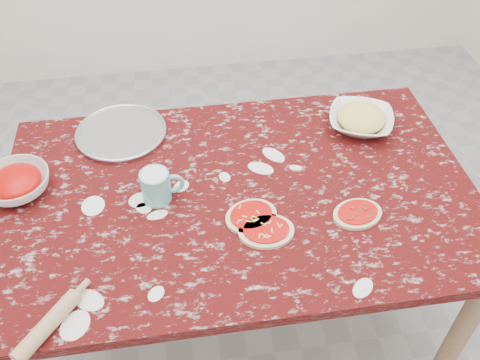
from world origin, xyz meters
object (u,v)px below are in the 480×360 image
(worktable, at_px, (240,207))
(rolling_pin, at_px, (47,326))
(pizza_tray, at_px, (121,133))
(sauce_bowl, at_px, (17,184))
(flour_mug, at_px, (157,186))
(cheese_bowl, at_px, (361,121))

(worktable, height_order, rolling_pin, rolling_pin)
(pizza_tray, distance_m, sauce_bowl, 0.43)
(pizza_tray, height_order, sauce_bowl, sauce_bowl)
(worktable, relative_size, flour_mug, 11.11)
(cheese_bowl, distance_m, rolling_pin, 1.30)
(pizza_tray, xyz_separation_m, sauce_bowl, (-0.34, -0.26, 0.03))
(pizza_tray, bearing_deg, sauce_bowl, -142.99)
(worktable, height_order, flour_mug, flour_mug)
(cheese_bowl, xyz_separation_m, rolling_pin, (-1.09, -0.71, -0.01))
(worktable, relative_size, sauce_bowl, 7.11)
(worktable, height_order, cheese_bowl, cheese_bowl)
(worktable, relative_size, cheese_bowl, 6.60)
(cheese_bowl, bearing_deg, sauce_bowl, -172.61)
(flour_mug, bearing_deg, rolling_pin, -124.78)
(sauce_bowl, relative_size, rolling_pin, 1.01)
(sauce_bowl, bearing_deg, flour_mug, -12.50)
(pizza_tray, xyz_separation_m, flour_mug, (0.13, -0.36, 0.05))
(pizza_tray, height_order, flour_mug, flour_mug)
(cheese_bowl, bearing_deg, pizza_tray, 174.15)
(worktable, height_order, pizza_tray, pizza_tray)
(worktable, distance_m, flour_mug, 0.31)
(pizza_tray, bearing_deg, cheese_bowl, -5.85)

